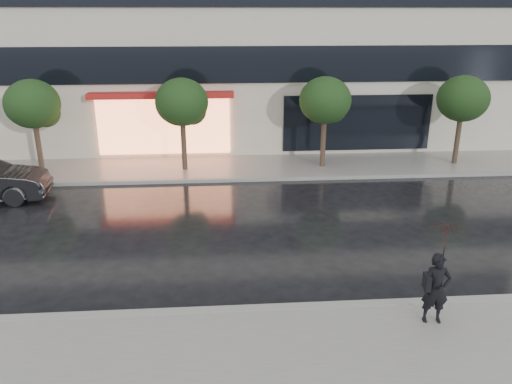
{
  "coord_description": "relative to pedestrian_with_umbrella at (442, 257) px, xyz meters",
  "views": [
    {
      "loc": [
        -1.45,
        -10.78,
        6.46
      ],
      "look_at": [
        -0.42,
        3.26,
        1.4
      ],
      "focal_mm": 35.0,
      "sensor_mm": 36.0,
      "label": 1
    }
  ],
  "objects": [
    {
      "name": "tree_far_east",
      "position": [
        5.96,
        11.81,
        1.26
      ],
      "size": [
        2.2,
        2.2,
        3.99
      ],
      "color": "#33261C",
      "rests_on": "ground"
    },
    {
      "name": "curb_near",
      "position": [
        -3.1,
        0.78,
        -1.6
      ],
      "size": [
        60.0,
        0.25,
        0.14
      ],
      "primitive_type": "cube",
      "color": "gray",
      "rests_on": "ground"
    },
    {
      "name": "ground",
      "position": [
        -3.1,
        1.78,
        -1.67
      ],
      "size": [
        120.0,
        120.0,
        0.0
      ],
      "primitive_type": "plane",
      "color": "black",
      "rests_on": "ground"
    },
    {
      "name": "sidewalk_far",
      "position": [
        -3.1,
        12.03,
        -1.61
      ],
      "size": [
        60.0,
        3.5,
        0.12
      ],
      "primitive_type": "cube",
      "color": "slate",
      "rests_on": "ground"
    },
    {
      "name": "sidewalk_near",
      "position": [
        -3.1,
        -1.47,
        -1.61
      ],
      "size": [
        60.0,
        4.5,
        0.12
      ],
      "primitive_type": "cube",
      "color": "slate",
      "rests_on": "ground"
    },
    {
      "name": "tree_far_west",
      "position": [
        -12.04,
        11.81,
        1.26
      ],
      "size": [
        2.2,
        2.2,
        3.99
      ],
      "color": "#33261C",
      "rests_on": "ground"
    },
    {
      "name": "tree_mid_east",
      "position": [
        -0.04,
        11.81,
        1.26
      ],
      "size": [
        2.2,
        2.2,
        3.99
      ],
      "color": "#33261C",
      "rests_on": "ground"
    },
    {
      "name": "curb_far",
      "position": [
        -3.1,
        10.28,
        -1.6
      ],
      "size": [
        60.0,
        0.25,
        0.14
      ],
      "primitive_type": "cube",
      "color": "gray",
      "rests_on": "ground"
    },
    {
      "name": "pedestrian_with_umbrella",
      "position": [
        0.0,
        0.0,
        0.0
      ],
      "size": [
        1.03,
        1.05,
        2.32
      ],
      "rotation": [
        0.0,
        0.0,
        -0.08
      ],
      "color": "black",
      "rests_on": "sidewalk_near"
    },
    {
      "name": "tree_mid_west",
      "position": [
        -6.04,
        11.81,
        1.26
      ],
      "size": [
        2.2,
        2.2,
        3.99
      ],
      "color": "#33261C",
      "rests_on": "ground"
    }
  ]
}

